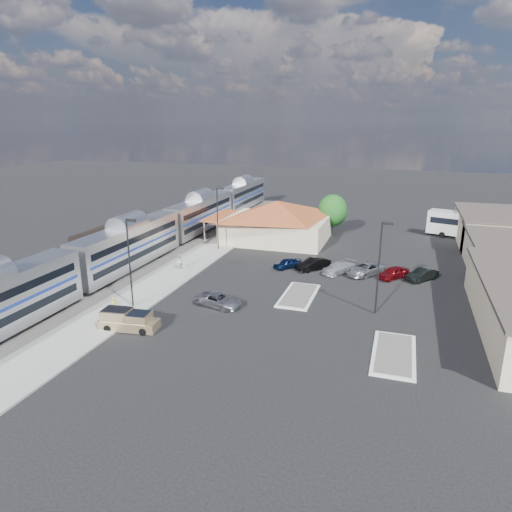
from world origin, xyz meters
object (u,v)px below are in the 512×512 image
(station_depot, at_px, (277,221))
(coach_bus, at_px, (471,225))
(pickup_truck, at_px, (129,321))
(suv, at_px, (219,300))

(station_depot, xyz_separation_m, coach_bus, (28.56, 9.87, -0.78))
(station_depot, distance_m, pickup_truck, 34.76)
(coach_bus, bearing_deg, pickup_truck, 161.05)
(station_depot, xyz_separation_m, suv, (1.57, -27.12, -2.47))
(pickup_truck, xyz_separation_m, coach_bus, (32.50, 44.33, 1.50))
(suv, relative_size, coach_bus, 0.37)
(pickup_truck, relative_size, coach_bus, 0.41)
(station_depot, height_order, suv, station_depot)
(station_depot, height_order, pickup_truck, station_depot)
(pickup_truck, relative_size, suv, 1.12)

